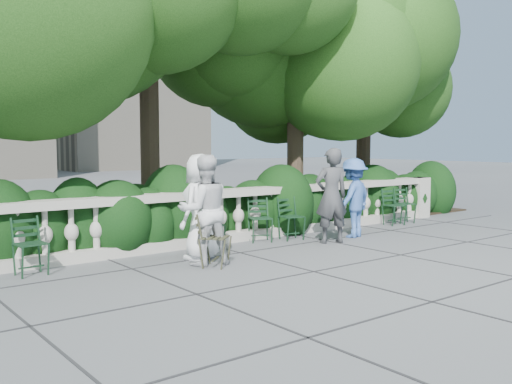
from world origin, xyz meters
TOP-DOWN VIEW (x-y plane):
  - ground at (0.00, 0.00)m, footprint 90.00×90.00m
  - balustrade at (0.00, 1.80)m, footprint 12.00×0.44m
  - shrub_hedge at (0.00, 3.00)m, footprint 15.00×2.60m
  - tree_canopy at (0.69, 3.19)m, footprint 15.04×6.52m
  - chair_a at (-3.78, 1.17)m, footprint 0.47×0.51m
  - chair_b at (-0.81, 1.14)m, footprint 0.56×0.59m
  - chair_c at (0.40, 1.32)m, footprint 0.60×0.62m
  - chair_d at (1.04, 1.11)m, footprint 0.52×0.55m
  - chair_e at (4.18, 1.13)m, footprint 0.50×0.54m
  - chair_f at (4.62, 1.22)m, footprint 0.58×0.60m
  - chair_weathered at (-1.34, 0.06)m, footprint 0.65×0.65m
  - person_businessman at (-1.28, 0.79)m, footprint 0.98×0.84m
  - person_woman_grey at (1.41, 0.53)m, footprint 0.75×0.61m
  - person_casual_man at (-1.47, 0.40)m, footprint 0.95×0.81m
  - person_older_blue at (2.24, 0.74)m, footprint 1.12×0.79m

SIDE VIEW (x-z plane):
  - ground at x=0.00m, z-range 0.00..0.00m
  - shrub_hedge at x=0.00m, z-range -0.85..0.85m
  - chair_a at x=-3.78m, z-range -0.42..0.42m
  - chair_b at x=-0.81m, z-range -0.42..0.42m
  - chair_c at x=0.40m, z-range -0.42..0.42m
  - chair_d at x=1.04m, z-range -0.42..0.42m
  - chair_e at x=4.18m, z-range -0.42..0.42m
  - chair_f at x=4.62m, z-range -0.42..0.42m
  - chair_weathered at x=-1.34m, z-range -0.42..0.42m
  - balustrade at x=0.00m, z-range -0.01..0.99m
  - person_older_blue at x=2.24m, z-range 0.00..1.57m
  - person_casual_man at x=-1.47m, z-range 0.00..1.69m
  - person_businessman at x=-1.28m, z-range 0.00..1.69m
  - person_woman_grey at x=1.41m, z-range 0.00..1.77m
  - tree_canopy at x=0.69m, z-range 0.57..7.35m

